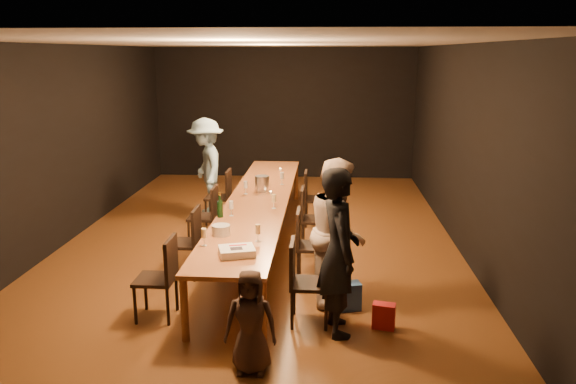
# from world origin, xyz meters

# --- Properties ---
(ground) EXTENTS (10.00, 10.00, 0.00)m
(ground) POSITION_xyz_m (0.00, 0.00, 0.00)
(ground) COLOR #4E2D13
(ground) RESTS_ON ground
(room_shell) EXTENTS (6.04, 10.04, 3.02)m
(room_shell) POSITION_xyz_m (0.00, 0.00, 2.08)
(room_shell) COLOR black
(room_shell) RESTS_ON ground
(table) EXTENTS (0.90, 6.00, 0.75)m
(table) POSITION_xyz_m (0.00, 0.00, 0.70)
(table) COLOR #95562B
(table) RESTS_ON ground
(chair_right_0) EXTENTS (0.42, 0.42, 0.93)m
(chair_right_0) POSITION_xyz_m (0.85, -2.40, 0.47)
(chair_right_0) COLOR black
(chair_right_0) RESTS_ON ground
(chair_right_1) EXTENTS (0.42, 0.42, 0.93)m
(chair_right_1) POSITION_xyz_m (0.85, -1.20, 0.47)
(chair_right_1) COLOR black
(chair_right_1) RESTS_ON ground
(chair_right_2) EXTENTS (0.42, 0.42, 0.93)m
(chair_right_2) POSITION_xyz_m (0.85, 0.00, 0.47)
(chair_right_2) COLOR black
(chair_right_2) RESTS_ON ground
(chair_right_3) EXTENTS (0.42, 0.42, 0.93)m
(chair_right_3) POSITION_xyz_m (0.85, 1.20, 0.47)
(chair_right_3) COLOR black
(chair_right_3) RESTS_ON ground
(chair_left_0) EXTENTS (0.42, 0.42, 0.93)m
(chair_left_0) POSITION_xyz_m (-0.85, -2.40, 0.47)
(chair_left_0) COLOR black
(chair_left_0) RESTS_ON ground
(chair_left_1) EXTENTS (0.42, 0.42, 0.93)m
(chair_left_1) POSITION_xyz_m (-0.85, -1.20, 0.47)
(chair_left_1) COLOR black
(chair_left_1) RESTS_ON ground
(chair_left_2) EXTENTS (0.42, 0.42, 0.93)m
(chair_left_2) POSITION_xyz_m (-0.85, 0.00, 0.47)
(chair_left_2) COLOR black
(chair_left_2) RESTS_ON ground
(chair_left_3) EXTENTS (0.42, 0.42, 0.93)m
(chair_left_3) POSITION_xyz_m (-0.85, 1.20, 0.47)
(chair_left_3) COLOR black
(chair_left_3) RESTS_ON ground
(woman_birthday) EXTENTS (0.55, 0.72, 1.77)m
(woman_birthday) POSITION_xyz_m (1.15, -2.57, 0.89)
(woman_birthday) COLOR black
(woman_birthday) RESTS_ON ground
(woman_tan) EXTENTS (0.69, 0.87, 1.72)m
(woman_tan) POSITION_xyz_m (1.15, -1.80, 0.86)
(woman_tan) COLOR #CCAF99
(woman_tan) RESTS_ON ground
(man_blue) EXTENTS (1.02, 1.29, 1.75)m
(man_blue) POSITION_xyz_m (-1.15, 1.72, 0.88)
(man_blue) COLOR #8EBBDB
(man_blue) RESTS_ON ground
(child) EXTENTS (0.49, 0.32, 0.99)m
(child) POSITION_xyz_m (0.34, -3.40, 0.49)
(child) COLOR #3B2921
(child) RESTS_ON ground
(gift_bag_red) EXTENTS (0.26, 0.17, 0.28)m
(gift_bag_red) POSITION_xyz_m (1.65, -2.48, 0.14)
(gift_bag_red) COLOR red
(gift_bag_red) RESTS_ON ground
(gift_bag_blue) EXTENTS (0.29, 0.23, 0.32)m
(gift_bag_blue) POSITION_xyz_m (1.29, -2.05, 0.16)
(gift_bag_blue) COLOR #2756AA
(gift_bag_blue) RESTS_ON ground
(birthday_cake) EXTENTS (0.44, 0.39, 0.09)m
(birthday_cake) POSITION_xyz_m (0.06, -2.38, 0.79)
(birthday_cake) COLOR white
(birthday_cake) RESTS_ON table
(plate_stack) EXTENTS (0.29, 0.29, 0.12)m
(plate_stack) POSITION_xyz_m (-0.24, -1.71, 0.81)
(plate_stack) COLOR silver
(plate_stack) RESTS_ON table
(champagne_bottle) EXTENTS (0.10, 0.10, 0.34)m
(champagne_bottle) POSITION_xyz_m (-0.39, -0.96, 0.92)
(champagne_bottle) COLOR black
(champagne_bottle) RESTS_ON table
(ice_bucket) EXTENTS (0.28, 0.28, 0.25)m
(ice_bucket) POSITION_xyz_m (-0.00, 0.50, 0.87)
(ice_bucket) COLOR silver
(ice_bucket) RESTS_ON table
(wineglass_0) EXTENTS (0.06, 0.06, 0.21)m
(wineglass_0) POSITION_xyz_m (-0.35, -2.11, 0.85)
(wineglass_0) COLOR beige
(wineglass_0) RESTS_ON table
(wineglass_1) EXTENTS (0.06, 0.06, 0.21)m
(wineglass_1) POSITION_xyz_m (0.23, -1.92, 0.85)
(wineglass_1) COLOR beige
(wineglass_1) RESTS_ON table
(wineglass_2) EXTENTS (0.06, 0.06, 0.21)m
(wineglass_2) POSITION_xyz_m (-0.25, -0.90, 0.85)
(wineglass_2) COLOR silver
(wineglass_2) RESTS_ON table
(wineglass_3) EXTENTS (0.06, 0.06, 0.21)m
(wineglass_3) POSITION_xyz_m (0.28, -0.50, 0.85)
(wineglass_3) COLOR beige
(wineglass_3) RESTS_ON table
(wineglass_4) EXTENTS (0.06, 0.06, 0.21)m
(wineglass_4) POSITION_xyz_m (-0.23, 0.29, 0.85)
(wineglass_4) COLOR silver
(wineglass_4) RESTS_ON table
(wineglass_5) EXTENTS (0.06, 0.06, 0.21)m
(wineglass_5) POSITION_xyz_m (0.27, 0.96, 0.85)
(wineglass_5) COLOR silver
(wineglass_5) RESTS_ON table
(tealight_near) EXTENTS (0.05, 0.05, 0.03)m
(tealight_near) POSITION_xyz_m (0.15, -2.21, 0.77)
(tealight_near) COLOR #B2B7B2
(tealight_near) RESTS_ON table
(tealight_mid) EXTENTS (0.05, 0.05, 0.03)m
(tealight_mid) POSITION_xyz_m (0.15, 0.35, 0.77)
(tealight_mid) COLOR #B2B7B2
(tealight_mid) RESTS_ON table
(tealight_far) EXTENTS (0.05, 0.05, 0.03)m
(tealight_far) POSITION_xyz_m (0.15, 2.13, 0.77)
(tealight_far) COLOR #B2B7B2
(tealight_far) RESTS_ON table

